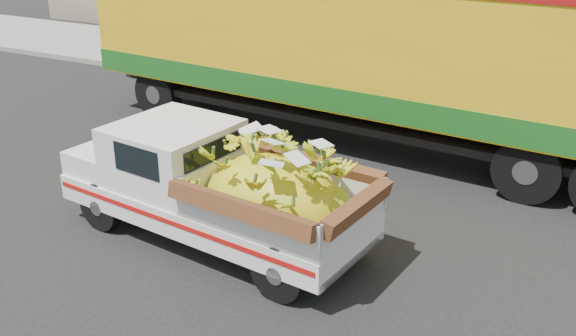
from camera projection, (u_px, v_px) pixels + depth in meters
The scene contains 5 objects.
ground at pixel (248, 258), 8.80m from camera, with size 100.00×100.00×0.00m, color black.
curb at pixel (415, 109), 14.79m from camera, with size 60.00×0.25×0.15m, color gray.
sidewalk at pixel (440, 87), 16.49m from camera, with size 60.00×4.00×0.14m, color gray.
pickup_truck at pixel (232, 190), 8.80m from camera, with size 4.75×2.19×1.61m.
semi_trailer at pixel (365, 37), 12.15m from camera, with size 12.04×3.48×3.80m.
Camera 1 is at (4.06, -6.47, 4.57)m, focal length 40.00 mm.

